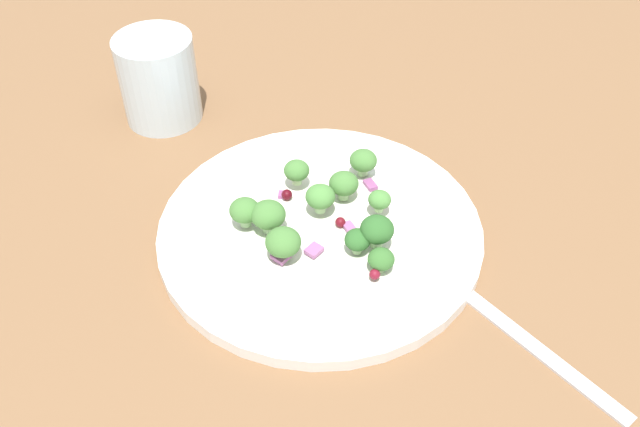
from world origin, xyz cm
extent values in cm
cube|color=brown|center=(0.00, 0.00, -1.00)|extent=(180.00, 180.00, 2.00)
cylinder|color=white|center=(-0.05, 0.05, 0.60)|extent=(27.32, 27.32, 1.20)
torus|color=white|center=(-0.05, 0.05, 1.20)|extent=(26.14, 26.14, 1.00)
cylinder|color=white|center=(-0.05, 0.05, 1.30)|extent=(15.85, 15.85, 0.20)
cylinder|color=#9EC684|center=(-7.00, -0.46, 1.71)|extent=(0.79, 0.79, 0.79)
ellipsoid|color=#386B2D|center=(-7.00, -0.46, 2.66)|extent=(2.11, 2.11, 1.58)
cylinder|color=#ADD18E|center=(4.87, -1.69, 2.32)|extent=(0.85, 0.85, 0.85)
ellipsoid|color=#477A38|center=(4.87, -1.69, 3.34)|extent=(2.26, 2.26, 1.69)
cylinder|color=#9EC684|center=(-4.40, 0.40, 1.90)|extent=(0.79, 0.79, 0.79)
ellipsoid|color=#2D6028|center=(-4.40, 0.40, 2.85)|extent=(2.12, 2.12, 1.59)
cylinder|color=#9EC684|center=(0.98, -3.66, 2.01)|extent=(0.96, 0.96, 0.96)
ellipsoid|color=#477A38|center=(0.98, -3.66, 3.16)|extent=(2.56, 2.56, 1.92)
cylinder|color=#8EB77A|center=(3.99, 4.74, 2.13)|extent=(0.95, 0.95, 0.95)
ellipsoid|color=#477A38|center=(3.99, 4.74, 3.26)|extent=(2.53, 2.53, 1.90)
cylinder|color=#8EB77A|center=(-5.07, -1.47, 2.28)|extent=(1.02, 1.02, 1.02)
ellipsoid|color=#2D6028|center=(-5.07, -1.47, 3.51)|extent=(2.73, 2.73, 2.05)
cylinder|color=#9EC684|center=(2.10, -7.15, 1.99)|extent=(0.92, 0.92, 0.92)
ellipsoid|color=#477A38|center=(2.10, -7.15, 3.10)|extent=(2.47, 2.47, 1.85)
cylinder|color=#8EB77A|center=(2.24, 3.67, 2.01)|extent=(1.08, 1.08, 1.08)
ellipsoid|color=#477A38|center=(2.24, 3.67, 3.30)|extent=(2.87, 2.87, 2.16)
cylinder|color=#9EC684|center=(-0.99, 4.81, 2.07)|extent=(1.06, 1.06, 1.06)
ellipsoid|color=#477A38|center=(-0.99, 4.81, 3.34)|extent=(2.84, 2.84, 2.13)
cylinder|color=#9EC684|center=(-2.49, -4.47, 2.24)|extent=(0.73, 0.73, 0.73)
ellipsoid|color=#4C843D|center=(-2.49, -4.47, 3.11)|extent=(1.95, 1.95, 1.46)
cylinder|color=#9EC684|center=(0.90, -0.86, 2.28)|extent=(0.94, 0.94, 0.94)
ellipsoid|color=#4C843D|center=(0.90, -0.86, 3.41)|extent=(2.51, 2.51, 1.88)
sphere|color=#4C0A14|center=(4.27, 0.23, 1.90)|extent=(0.95, 0.95, 0.95)
sphere|color=maroon|center=(-1.57, -5.83, 1.96)|extent=(0.98, 0.98, 0.98)
sphere|color=maroon|center=(-1.31, -1.10, 1.84)|extent=(0.88, 0.88, 0.88)
sphere|color=maroon|center=(-7.43, 1.12, 2.10)|extent=(0.86, 0.86, 0.86)
cube|color=#A35B93|center=(-2.22, -1.31, 1.72)|extent=(1.54, 1.14, 0.32)
cube|color=#934C84|center=(0.52, -6.54, 1.62)|extent=(1.54, 1.19, 0.36)
cube|color=#934C84|center=(-0.93, 5.09, 1.86)|extent=(1.42, 1.34, 0.38)
cube|color=#934C84|center=(1.77, -1.73, 1.50)|extent=(1.39, 1.52, 0.37)
cube|color=#A35B93|center=(-2.14, 2.62, 1.77)|extent=(1.27, 1.45, 0.36)
cube|color=#934C84|center=(4.79, 0.14, 1.50)|extent=(1.19, 1.19, 0.42)
cube|color=silver|center=(-19.67, -3.72, 0.25)|extent=(15.04, 1.92, 0.50)
cube|color=silver|center=(-10.39, -4.17, 0.25)|extent=(3.71, 2.57, 0.50)
cylinder|color=silver|center=(23.73, -0.45, 4.43)|extent=(7.72, 7.72, 8.87)
camera|label=1|loc=(-30.71, 28.18, 42.19)|focal=39.00mm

